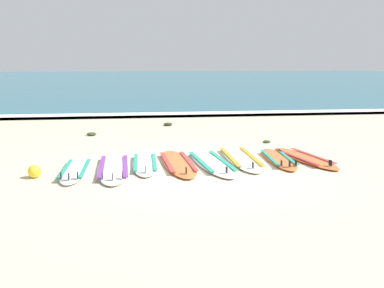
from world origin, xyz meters
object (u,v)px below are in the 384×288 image
at_px(surfboard_3, 178,163).
at_px(beach_ball, 35,171).
at_px(surfboard_4, 212,162).
at_px(surfboard_0, 75,170).
at_px(surfboard_2, 145,164).
at_px(surfboard_7, 304,158).
at_px(surfboard_1, 114,168).
at_px(surfboard_6, 278,159).
at_px(surfboard_5, 240,158).

bearing_deg(surfboard_3, beach_ball, -166.26).
bearing_deg(surfboard_4, surfboard_0, -173.76).
height_order(surfboard_2, beach_ball, beach_ball).
xyz_separation_m(surfboard_3, surfboard_7, (2.65, 0.12, 0.00)).
xyz_separation_m(surfboard_1, beach_ball, (-1.34, -0.41, 0.08)).
bearing_deg(surfboard_1, surfboard_2, 23.48).
height_order(surfboard_4, beach_ball, beach_ball).
distance_m(surfboard_1, surfboard_4, 1.91).
height_order(surfboard_2, surfboard_6, same).
bearing_deg(surfboard_7, surfboard_4, -175.74).
bearing_deg(surfboard_3, surfboard_7, 2.52).
distance_m(surfboard_2, surfboard_6, 2.73).
bearing_deg(beach_ball, surfboard_0, 25.90).
relative_size(surfboard_5, surfboard_6, 1.23).
bearing_deg(surfboard_1, surfboard_0, -172.48).
bearing_deg(surfboard_1, surfboard_6, 5.57).
bearing_deg(surfboard_2, surfboard_5, 7.09).
relative_size(surfboard_4, surfboard_7, 1.12).
bearing_deg(surfboard_7, surfboard_3, -177.48).
height_order(surfboard_0, surfboard_5, same).
relative_size(surfboard_0, beach_ball, 8.55).
bearing_deg(surfboard_3, surfboard_6, 2.77).
distance_m(surfboard_2, surfboard_5, 1.99).
relative_size(surfboard_1, surfboard_5, 0.98).
distance_m(surfboard_0, beach_ball, 0.73).
distance_m(surfboard_0, surfboard_1, 0.70).
relative_size(surfboard_1, beach_ball, 10.64).
height_order(surfboard_1, surfboard_3, same).
distance_m(surfboard_2, surfboard_7, 3.29).
height_order(surfboard_3, surfboard_4, same).
xyz_separation_m(surfboard_0, surfboard_7, (4.58, 0.43, -0.00)).
xyz_separation_m(surfboard_5, surfboard_6, (0.76, -0.18, 0.00)).
bearing_deg(surfboard_4, beach_ball, -169.54).
relative_size(surfboard_2, surfboard_7, 0.89).
bearing_deg(beach_ball, surfboard_6, 8.91).
bearing_deg(surfboard_0, surfboard_1, 7.52).
distance_m(surfboard_0, surfboard_6, 4.04).
distance_m(surfboard_2, beach_ball, 2.05).
relative_size(surfboard_3, surfboard_7, 1.07).
xyz_separation_m(surfboard_2, beach_ball, (-1.94, -0.67, 0.08)).
xyz_separation_m(surfboard_2, surfboard_6, (2.73, 0.07, 0.00)).
bearing_deg(surfboard_4, surfboard_7, 4.26).
bearing_deg(surfboard_7, surfboard_2, -178.57).
xyz_separation_m(surfboard_6, surfboard_7, (0.56, 0.02, -0.00)).
distance_m(surfboard_4, surfboard_6, 1.42).
height_order(surfboard_3, surfboard_7, same).
height_order(surfboard_0, surfboard_6, same).
xyz_separation_m(surfboard_3, beach_ball, (-2.58, -0.63, 0.08)).
xyz_separation_m(surfboard_0, surfboard_5, (3.26, 0.59, -0.00)).
height_order(surfboard_4, surfboard_5, same).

